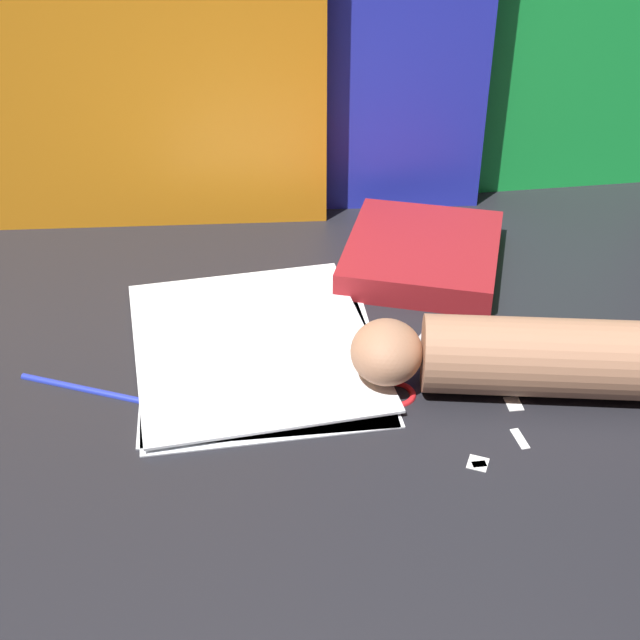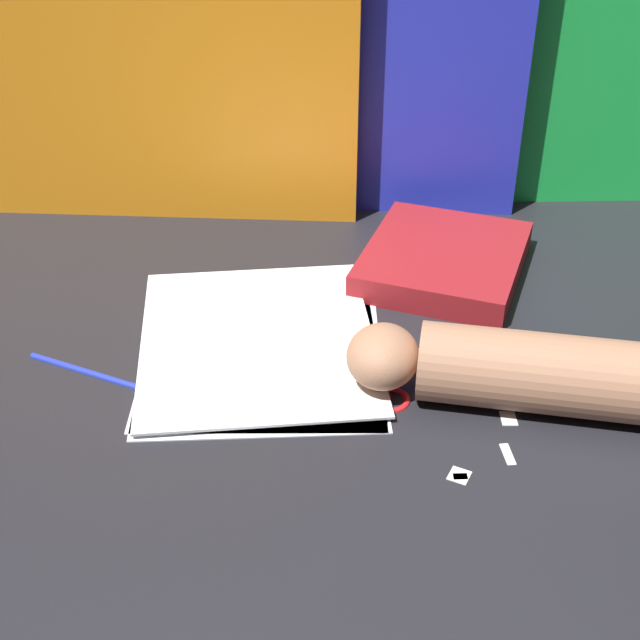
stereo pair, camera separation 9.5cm
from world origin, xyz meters
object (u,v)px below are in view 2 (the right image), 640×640
object	(u,v)px
paper_stack	(261,343)
scissors	(385,379)
book_closed	(444,260)
hand_forearm	(515,370)

from	to	relation	value
paper_stack	scissors	xyz separation A→B (m)	(0.13, -0.08, -0.00)
paper_stack	book_closed	world-z (taller)	book_closed
book_closed	scissors	xyz separation A→B (m)	(-0.11, -0.23, -0.01)
paper_stack	scissors	world-z (taller)	scissors
book_closed	hand_forearm	size ratio (longest dim) A/B	0.81
hand_forearm	paper_stack	bearing A→B (deg)	154.55
paper_stack	hand_forearm	bearing A→B (deg)	-25.45
paper_stack	scissors	distance (m)	0.15
book_closed	scissors	world-z (taller)	book_closed
scissors	hand_forearm	bearing A→B (deg)	-19.01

